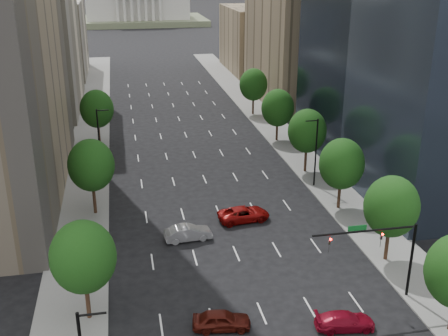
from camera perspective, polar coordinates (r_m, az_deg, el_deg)
sidewalk_left at (r=72.25m, az=-14.28°, el=-1.97°), size 6.00×200.00×0.15m
sidewalk_right at (r=76.54m, az=9.49°, el=-0.27°), size 6.00×200.00×0.15m
midrise_cream_left at (r=111.07m, az=-19.20°, el=14.75°), size 14.00×30.00×35.00m
filler_left at (r=144.59m, az=-17.17°, el=12.77°), size 14.00×26.00×18.00m
parking_tan_right at (r=113.03m, az=7.52°, el=14.50°), size 14.00×30.00×30.00m
filler_right at (r=145.35m, az=3.26°, el=13.28°), size 14.00×26.00×16.00m
tree_right_1 at (r=53.68m, az=17.08°, el=-3.87°), size 5.20×5.20×8.75m
tree_right_2 at (r=63.68m, az=12.18°, el=0.42°), size 5.20×5.20×8.61m
tree_right_3 at (r=74.15m, az=8.67°, el=3.84°), size 5.20×5.20×8.89m
tree_right_4 at (r=87.06m, az=5.63°, el=6.26°), size 5.20×5.20×8.46m
tree_right_5 at (r=102.00m, az=3.09°, el=8.68°), size 5.20×5.20×8.75m
tree_left_0 at (r=44.50m, az=-14.49°, el=-8.98°), size 5.20×5.20×8.75m
tree_left_1 at (r=62.58m, az=-13.69°, el=0.27°), size 5.20×5.20×8.97m
tree_left_2 at (r=87.49m, az=-13.13°, el=6.03°), size 5.20×5.20×8.68m
streetlight_rn at (r=69.83m, az=9.53°, el=1.79°), size 1.70×0.20×9.00m
streetlight_ln at (r=75.20m, az=-12.87°, el=2.95°), size 1.70×0.20×9.00m
traffic_signal at (r=47.69m, az=16.56°, el=-7.85°), size 9.12×0.40×7.38m
capitol at (r=257.25m, az=-9.04°, el=16.56°), size 60.00×40.00×35.20m
foothills at (r=611.20m, az=-6.94°, el=14.75°), size 720.00×413.00×263.00m
car_red_near at (r=45.88m, az=12.50°, el=-15.31°), size 4.96×2.48×1.38m
car_maroon at (r=44.79m, az=-0.25°, el=-15.59°), size 4.83×2.47×1.57m
car_silver at (r=57.32m, az=-3.77°, el=-6.77°), size 5.08×2.16×1.63m
car_red_far at (r=61.27m, az=2.08°, el=-4.82°), size 6.05×3.28×1.61m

